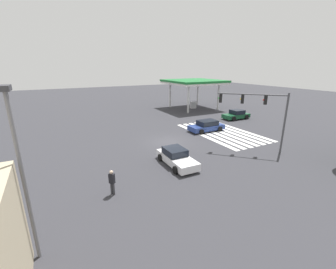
% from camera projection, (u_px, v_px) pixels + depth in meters
% --- Properties ---
extents(ground_plane, '(141.17, 141.17, 0.00)m').
position_uv_depth(ground_plane, '(168.00, 142.00, 24.93)').
color(ground_plane, '#333338').
extents(crosswalk_markings, '(11.61, 6.30, 0.01)m').
position_uv_depth(crosswalk_markings, '(222.00, 132.00, 28.37)').
color(crosswalk_markings, silver).
rests_on(crosswalk_markings, ground_plane).
extents(traffic_signal_mast, '(4.57, 4.57, 5.75)m').
position_uv_depth(traffic_signal_mast, '(260.00, 108.00, 21.12)').
color(traffic_signal_mast, '#47474C').
rests_on(traffic_signal_mast, ground_plane).
extents(car_0, '(4.52, 2.09, 1.35)m').
position_uv_depth(car_0, '(176.00, 157.00, 19.03)').
color(car_0, silver).
rests_on(car_0, ground_plane).
extents(car_1, '(2.21, 4.63, 1.37)m').
position_uv_depth(car_1, '(207.00, 126.00, 28.84)').
color(car_1, navy).
rests_on(car_1, ground_plane).
extents(car_2, '(2.22, 4.31, 1.44)m').
position_uv_depth(car_2, '(236.00, 115.00, 35.29)').
color(car_2, '#144728').
rests_on(car_2, ground_plane).
extents(gas_station_canopy, '(9.77, 9.77, 5.45)m').
position_uv_depth(gas_station_canopy, '(194.00, 83.00, 42.83)').
color(gas_station_canopy, silver).
rests_on(gas_station_canopy, ground_plane).
extents(pedestrian, '(0.41, 0.41, 1.73)m').
position_uv_depth(pedestrian, '(112.00, 181.00, 14.43)').
color(pedestrian, '#38383D').
rests_on(pedestrian, ground_plane).
extents(street_light_pole_a, '(0.80, 0.36, 7.44)m').
position_uv_depth(street_light_pole_a, '(20.00, 163.00, 8.62)').
color(street_light_pole_a, slate).
rests_on(street_light_pole_a, ground_plane).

